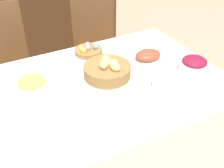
% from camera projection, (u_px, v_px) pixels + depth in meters
% --- Properties ---
extents(ground_plane, '(12.00, 12.00, 0.00)m').
position_uv_depth(ground_plane, '(104.00, 162.00, 2.17)').
color(ground_plane, tan).
extents(dining_table, '(1.54, 1.07, 0.74)m').
position_uv_depth(dining_table, '(103.00, 127.00, 1.95)').
color(dining_table, silver).
rests_on(dining_table, ground).
extents(chair_far_left, '(0.44, 0.44, 1.01)m').
position_uv_depth(chair_far_left, '(6.00, 63.00, 2.34)').
color(chair_far_left, brown).
rests_on(chair_far_left, ground).
extents(chair_far_right, '(0.45, 0.45, 1.01)m').
position_uv_depth(chair_far_right, '(98.00, 41.00, 2.66)').
color(chair_far_right, brown).
rests_on(chair_far_right, ground).
extents(sideboard, '(1.32, 0.44, 0.95)m').
position_uv_depth(sideboard, '(58.00, 18.00, 3.28)').
color(sideboard, '#4C2D19').
rests_on(sideboard, ground).
extents(bread_basket, '(0.30, 0.30, 0.13)m').
position_uv_depth(bread_basket, '(107.00, 70.00, 1.78)').
color(bread_basket, olive).
rests_on(bread_basket, dining_table).
extents(egg_basket, '(0.20, 0.20, 0.08)m').
position_uv_depth(egg_basket, '(88.00, 50.00, 2.04)').
color(egg_basket, olive).
rests_on(egg_basket, dining_table).
extents(ham_platter, '(0.29, 0.20, 0.08)m').
position_uv_depth(ham_platter, '(148.00, 56.00, 1.97)').
color(ham_platter, silver).
rests_on(ham_platter, dining_table).
extents(beet_salad_bowl, '(0.19, 0.19, 0.10)m').
position_uv_depth(beet_salad_bowl, '(194.00, 65.00, 1.83)').
color(beet_salad_bowl, silver).
rests_on(beet_salad_bowl, dining_table).
extents(pineapple_bowl, '(0.19, 0.19, 0.10)m').
position_uv_depth(pineapple_bowl, '(32.00, 85.00, 1.65)').
color(pineapple_bowl, silver).
rests_on(pineapple_bowl, dining_table).
extents(dinner_plate, '(0.26, 0.26, 0.01)m').
position_uv_depth(dinner_plate, '(144.00, 116.00, 1.49)').
color(dinner_plate, silver).
rests_on(dinner_plate, dining_table).
extents(fork, '(0.02, 0.19, 0.00)m').
position_uv_depth(fork, '(118.00, 126.00, 1.43)').
color(fork, silver).
rests_on(fork, dining_table).
extents(knife, '(0.02, 0.19, 0.00)m').
position_uv_depth(knife, '(167.00, 108.00, 1.55)').
color(knife, silver).
rests_on(knife, dining_table).
extents(spoon, '(0.02, 0.19, 0.00)m').
position_uv_depth(spoon, '(171.00, 106.00, 1.56)').
color(spoon, silver).
rests_on(spoon, dining_table).
extents(drinking_cup, '(0.08, 0.08, 0.07)m').
position_uv_depth(drinking_cup, '(159.00, 82.00, 1.69)').
color(drinking_cup, silver).
rests_on(drinking_cup, dining_table).
extents(butter_dish, '(0.14, 0.08, 0.03)m').
position_uv_depth(butter_dish, '(76.00, 108.00, 1.53)').
color(butter_dish, silver).
rests_on(butter_dish, dining_table).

